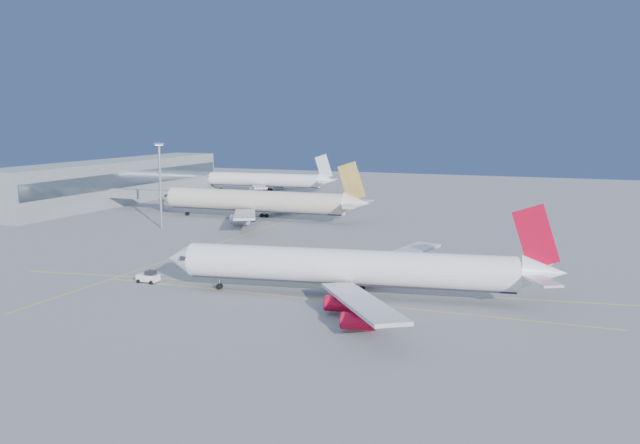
{
  "coord_description": "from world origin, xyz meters",
  "views": [
    {
      "loc": [
        44.91,
        -122.33,
        30.58
      ],
      "look_at": [
        -12.76,
        24.79,
        7.0
      ],
      "focal_mm": 40.0,
      "sensor_mm": 36.0,
      "label": 1
    }
  ],
  "objects_px": {
    "light_mast": "(160,178)",
    "pushback_tug": "(149,277)",
    "airliner_virgin": "(357,268)",
    "airliner_etihad": "(259,201)",
    "airliner_third": "(267,180)"
  },
  "relations": [
    {
      "from": "airliner_virgin",
      "to": "pushback_tug",
      "type": "distance_m",
      "value": 39.68
    },
    {
      "from": "airliner_third",
      "to": "light_mast",
      "type": "xyz_separation_m",
      "value": [
        14.25,
        -96.64,
        9.0
      ]
    },
    {
      "from": "airliner_third",
      "to": "light_mast",
      "type": "bearing_deg",
      "value": -84.17
    },
    {
      "from": "airliner_virgin",
      "to": "airliner_etihad",
      "type": "xyz_separation_m",
      "value": [
        -56.24,
        76.88,
        0.38
      ]
    },
    {
      "from": "airliner_virgin",
      "to": "light_mast",
      "type": "relative_size",
      "value": 2.93
    },
    {
      "from": "pushback_tug",
      "to": "light_mast",
      "type": "height_order",
      "value": "light_mast"
    },
    {
      "from": "airliner_etihad",
      "to": "pushback_tug",
      "type": "bearing_deg",
      "value": -79.08
    },
    {
      "from": "airliner_etihad",
      "to": "light_mast",
      "type": "distance_m",
      "value": 31.52
    },
    {
      "from": "light_mast",
      "to": "pushback_tug",
      "type": "bearing_deg",
      "value": -58.22
    },
    {
      "from": "airliner_virgin",
      "to": "airliner_third",
      "type": "height_order",
      "value": "airliner_virgin"
    },
    {
      "from": "airliner_etihad",
      "to": "light_mast",
      "type": "height_order",
      "value": "light_mast"
    },
    {
      "from": "airliner_etihad",
      "to": "airliner_third",
      "type": "bearing_deg",
      "value": 113.04
    },
    {
      "from": "airliner_virgin",
      "to": "pushback_tug",
      "type": "bearing_deg",
      "value": 177.09
    },
    {
      "from": "airliner_virgin",
      "to": "airliner_third",
      "type": "bearing_deg",
      "value": 112.21
    },
    {
      "from": "airliner_third",
      "to": "light_mast",
      "type": "relative_size",
      "value": 2.52
    }
  ]
}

